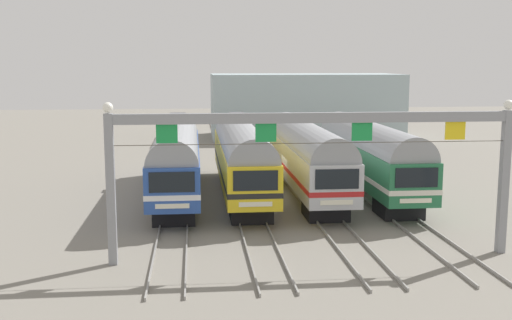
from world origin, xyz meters
TOP-DOWN VIEW (x-y plane):
  - ground_plane at (0.00, 0.00)m, footprint 160.00×160.00m
  - track_bed at (-0.00, 17.00)m, footprint 14.11×70.00m
  - commuter_train_blue at (-6.30, -0.00)m, footprint 2.88×18.06m
  - commuter_train_yellow at (-2.10, -0.00)m, footprint 2.88×18.06m
  - commuter_train_stainless at (2.10, -0.01)m, footprint 2.88×18.06m
  - commuter_train_green at (6.30, -0.01)m, footprint 2.88×18.06m
  - catenary_gantry at (0.00, -13.50)m, footprint 17.84×0.44m
  - maintenance_building at (7.78, 32.44)m, footprint 21.66×10.00m

SIDE VIEW (x-z plane):
  - ground_plane at x=0.00m, z-range 0.00..0.00m
  - track_bed at x=0.00m, z-range 0.00..0.15m
  - commuter_train_stainless at x=2.10m, z-range 0.30..5.07m
  - commuter_train_green at x=6.30m, z-range 0.30..5.07m
  - commuter_train_blue at x=-6.30m, z-range 0.16..5.21m
  - commuter_train_yellow at x=-2.10m, z-range 0.16..5.21m
  - maintenance_building at x=7.78m, z-range 0.00..7.33m
  - catenary_gantry at x=0.00m, z-range 1.64..8.61m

